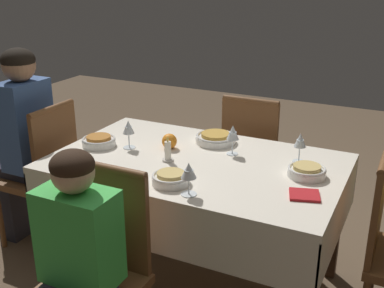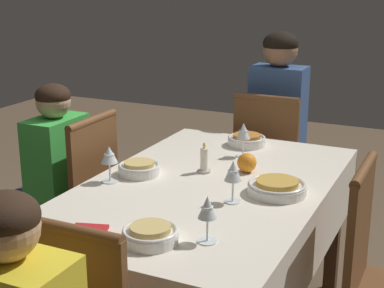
# 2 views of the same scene
# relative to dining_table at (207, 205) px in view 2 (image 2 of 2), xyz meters

# --- Properties ---
(dining_table) EXTENTS (1.47, 0.91, 0.73)m
(dining_table) POSITION_rel_dining_table_xyz_m (0.00, 0.00, 0.00)
(dining_table) COLOR silver
(dining_table) RESTS_ON ground_plane
(chair_west) EXTENTS (0.39, 0.39, 0.92)m
(chair_west) POSITION_rel_dining_table_xyz_m (-1.00, -0.05, -0.13)
(chair_west) COLOR brown
(chair_west) RESTS_ON ground_plane
(chair_south) EXTENTS (0.39, 0.39, 0.92)m
(chair_south) POSITION_rel_dining_table_xyz_m (-0.10, -0.72, -0.13)
(chair_south) COLOR brown
(chair_south) RESTS_ON ground_plane
(person_adult_denim) EXTENTS (0.34, 0.30, 1.23)m
(person_adult_denim) POSITION_rel_dining_table_xyz_m (-1.14, -0.05, 0.06)
(person_adult_denim) COLOR #282833
(person_adult_denim) RESTS_ON ground_plane
(person_child_green) EXTENTS (0.30, 0.33, 1.05)m
(person_child_green) POSITION_rel_dining_table_xyz_m (-0.10, -0.88, -0.06)
(person_child_green) COLOR #383342
(person_child_green) RESTS_ON ground_plane
(bowl_west) EXTENTS (0.18, 0.18, 0.06)m
(bowl_west) POSITION_rel_dining_table_xyz_m (-0.58, -0.04, 0.12)
(bowl_west) COLOR white
(bowl_west) RESTS_ON dining_table
(wine_glass_west) EXTENTS (0.07, 0.07, 0.16)m
(wine_glass_west) POSITION_rel_dining_table_xyz_m (-0.41, 0.00, 0.20)
(wine_glass_west) COLOR white
(wine_glass_west) RESTS_ON dining_table
(bowl_south) EXTENTS (0.17, 0.17, 0.06)m
(bowl_south) POSITION_rel_dining_table_xyz_m (0.02, -0.30, 0.12)
(bowl_south) COLOR white
(bowl_south) RESTS_ON dining_table
(wine_glass_south) EXTENTS (0.07, 0.07, 0.15)m
(wine_glass_south) POSITION_rel_dining_table_xyz_m (0.14, -0.37, 0.20)
(wine_glass_south) COLOR white
(wine_glass_south) RESTS_ON dining_table
(bowl_east) EXTENTS (0.18, 0.18, 0.06)m
(bowl_east) POSITION_rel_dining_table_xyz_m (0.55, 0.05, 0.12)
(bowl_east) COLOR white
(bowl_east) RESTS_ON dining_table
(wine_glass_east) EXTENTS (0.06, 0.06, 0.15)m
(wine_glass_east) POSITION_rel_dining_table_xyz_m (0.47, 0.21, 0.20)
(wine_glass_east) COLOR white
(wine_glass_east) RESTS_ON dining_table
(bowl_north) EXTENTS (0.22, 0.22, 0.06)m
(bowl_north) POSITION_rel_dining_table_xyz_m (-0.02, 0.28, 0.12)
(bowl_north) COLOR white
(bowl_north) RESTS_ON dining_table
(wine_glass_north) EXTENTS (0.06, 0.06, 0.16)m
(wine_glass_north) POSITION_rel_dining_table_xyz_m (0.13, 0.16, 0.21)
(wine_glass_north) COLOR white
(wine_glass_north) RESTS_ON dining_table
(candle_centerpiece) EXTENTS (0.06, 0.06, 0.13)m
(candle_centerpiece) POSITION_rel_dining_table_xyz_m (-0.13, -0.07, 0.14)
(candle_centerpiece) COLOR beige
(candle_centerpiece) RESTS_ON dining_table
(orange_fruit) EXTENTS (0.08, 0.08, 0.08)m
(orange_fruit) POSITION_rel_dining_table_xyz_m (-0.21, 0.09, 0.13)
(orange_fruit) COLOR orange
(orange_fruit) RESTS_ON dining_table
(napkin_red_folded) EXTENTS (0.16, 0.15, 0.01)m
(napkin_red_folded) POSITION_rel_dining_table_xyz_m (0.59, -0.16, 0.10)
(napkin_red_folded) COLOR red
(napkin_red_folded) RESTS_ON dining_table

